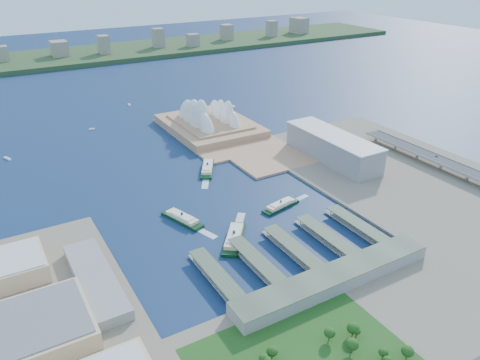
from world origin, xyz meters
TOP-DOWN VIEW (x-y plane):
  - ground at (0.00, 0.00)m, footprint 3000.00×3000.00m
  - south_land at (0.00, -210.00)m, footprint 720.00×180.00m
  - east_land at (240.00, -50.00)m, footprint 240.00×500.00m
  - peninsula at (107.50, 260.00)m, footprint 135.00×220.00m
  - far_shore at (0.00, 980.00)m, footprint 2200.00×260.00m
  - opera_house at (105.00, 280.00)m, footprint 134.00×180.00m
  - toaster_building at (195.00, 80.00)m, footprint 45.00×155.00m
  - expressway at (300.00, -60.00)m, footprint 26.00×340.00m
  - ferry_wharves at (14.00, -75.00)m, footprint 184.00×90.00m
  - terminal_building at (15.00, -135.00)m, footprint 200.00×28.00m
  - park at (-60.00, -190.00)m, footprint 150.00×110.00m
  - far_skyline at (0.00, 960.00)m, footprint 1900.00×140.00m
  - ferry_a at (-54.02, 35.30)m, footprint 30.58×57.03m
  - ferry_b at (29.21, 138.94)m, footprint 42.82×58.16m
  - ferry_c at (-24.40, -27.22)m, footprint 50.55×57.81m
  - ferry_d at (56.10, 5.16)m, footprint 51.47×22.63m
  - boat_a at (-199.34, 316.85)m, footprint 9.06×15.31m
  - boat_b at (-63.83, 380.08)m, footprint 9.42×3.96m
  - boat_c at (201.51, 370.18)m, footprint 7.95×13.59m
  - boat_e at (33.78, 481.46)m, footprint 5.98×12.81m
  - car_c at (304.00, -7.05)m, footprint 1.85×4.56m

SIDE VIEW (x-z plane):
  - ground at x=0.00m, z-range 0.00..0.00m
  - boat_b at x=-63.83m, z-range 0.00..2.48m
  - boat_a at x=-199.34m, z-range 0.00..2.89m
  - boat_c at x=201.51m, z-range 0.00..2.94m
  - south_land at x=0.00m, z-range 0.00..3.00m
  - east_land at x=240.00m, z-range 0.00..3.00m
  - peninsula at x=107.50m, z-range 0.00..3.00m
  - boat_e at x=33.78m, z-range 0.00..3.02m
  - ferry_wharves at x=14.00m, z-range 0.00..9.30m
  - ferry_d at x=56.10m, z-range 0.00..9.44m
  - ferry_a at x=-54.02m, z-range 0.00..10.47m
  - ferry_b at x=29.21m, z-range 0.00..11.11m
  - ferry_c at x=-24.40m, z-range 0.00..11.62m
  - far_shore at x=0.00m, z-range 0.00..12.00m
  - expressway at x=300.00m, z-range 3.00..14.85m
  - terminal_building at x=15.00m, z-range 3.00..15.00m
  - park at x=-60.00m, z-range 3.00..19.00m
  - car_c at x=304.00m, z-range 14.85..16.17m
  - toaster_building at x=195.00m, z-range 3.00..38.00m
  - opera_house at x=105.00m, z-range 3.00..61.00m
  - far_skyline at x=0.00m, z-range 12.00..67.00m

